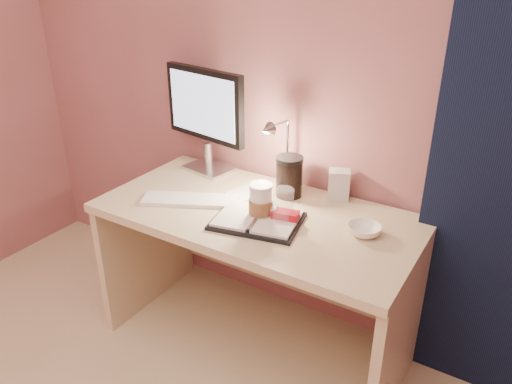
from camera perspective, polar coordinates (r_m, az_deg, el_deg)
The scene contains 12 objects.
desk at distance 2.34m, azimuth 1.08°, elevation -6.39°, with size 1.40×0.70×0.73m.
monitor at distance 2.49m, azimuth -5.70°, elevation 9.17°, with size 0.49×0.21×0.52m.
keyboard at distance 2.27m, azimuth -7.49°, elevation -0.90°, with size 0.43×0.13×0.02m, color white.
planner at distance 2.08m, azimuth 0.41°, elevation -3.18°, with size 0.41×0.34×0.06m.
paper_c at distance 2.33m, azimuth -1.42°, elevation -0.16°, with size 0.13×0.13×0.00m, color silver.
coffee_cup at distance 2.07m, azimuth 0.53°, elevation -1.30°, with size 0.10×0.10×0.16m.
clear_cup at distance 2.05m, azimuth 3.11°, elevation -1.67°, with size 0.09×0.09×0.15m, color white.
bowl at distance 2.03m, azimuth 12.29°, elevation -4.28°, with size 0.13×0.13×0.04m, color white.
lotion_bottle at distance 2.08m, azimuth 1.79°, elevation -2.10°, with size 0.04×0.04×0.10m, color white.
dark_jar at distance 2.28m, azimuth 3.80°, elevation 1.54°, with size 0.12×0.12×0.17m, color black.
product_box at distance 2.28m, azimuth 9.43°, elevation 0.80°, with size 0.09×0.08×0.14m, color silver.
desk_lamp at distance 2.25m, azimuth 2.97°, elevation 4.87°, with size 0.11×0.22×0.35m.
Camera 1 is at (1.00, -0.26, 1.74)m, focal length 35.00 mm.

